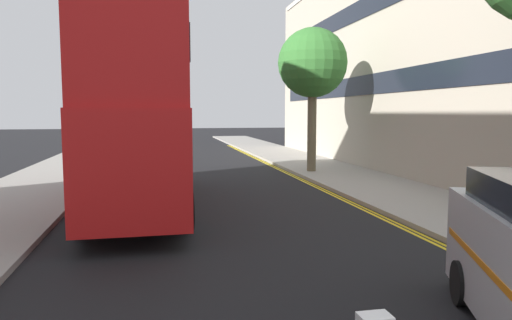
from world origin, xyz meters
name	(u,v)px	position (x,y,z in m)	size (l,w,h in m)	color
sidewalk_right	(385,189)	(6.50, 16.00, 0.07)	(4.00, 80.00, 0.14)	#9E9991
sidewalk_left	(11,203)	(-6.50, 16.00, 0.07)	(4.00, 80.00, 0.14)	#9E9991
kerb_line_outer	(355,203)	(4.40, 14.00, 0.00)	(0.10, 56.00, 0.01)	yellow
kerb_line_inner	(350,204)	(4.24, 14.00, 0.00)	(0.10, 56.00, 0.01)	yellow
double_decker_bus_away	(137,110)	(-2.43, 14.90, 3.03)	(2.88, 10.83, 5.64)	red
street_tree_near	(313,64)	(5.39, 21.43, 5.23)	(3.28, 3.28, 6.80)	#6B6047
townhouse_terrace_right	(438,63)	(13.50, 23.80, 5.71)	(10.08, 28.00, 11.42)	#B2A893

